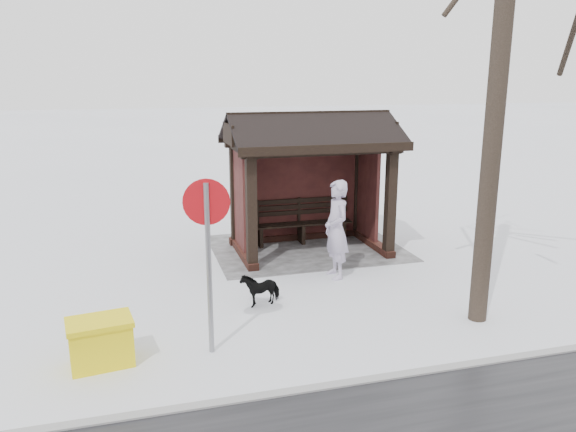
# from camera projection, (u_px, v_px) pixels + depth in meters

# --- Properties ---
(ground) EXTENTS (120.00, 120.00, 0.00)m
(ground) POSITION_uv_depth(u_px,v_px,m) (309.00, 251.00, 12.59)
(ground) COLOR silver
(ground) RESTS_ON ground
(kerb) EXTENTS (120.00, 0.15, 0.06)m
(kerb) POSITION_uv_depth(u_px,v_px,m) (435.00, 370.00, 7.45)
(kerb) COLOR gray
(kerb) RESTS_ON ground
(trampled_patch) EXTENTS (4.20, 3.20, 0.02)m
(trampled_patch) POSITION_uv_depth(u_px,v_px,m) (307.00, 248.00, 12.78)
(trampled_patch) COLOR #96969C
(trampled_patch) RESTS_ON ground
(bus_shelter) EXTENTS (3.60, 2.40, 3.09)m
(bus_shelter) POSITION_uv_depth(u_px,v_px,m) (308.00, 154.00, 12.21)
(bus_shelter) COLOR #3B1D15
(bus_shelter) RESTS_ON ground
(pedestrian) EXTENTS (0.49, 0.72, 1.91)m
(pedestrian) POSITION_uv_depth(u_px,v_px,m) (336.00, 229.00, 10.73)
(pedestrian) COLOR #B0A4C0
(pedestrian) RESTS_ON ground
(dog) EXTENTS (0.72, 0.46, 0.56)m
(dog) POSITION_uv_depth(u_px,v_px,m) (260.00, 288.00, 9.60)
(dog) COLOR black
(dog) RESTS_ON ground
(grit_bin) EXTENTS (0.93, 0.70, 0.65)m
(grit_bin) POSITION_uv_depth(u_px,v_px,m) (101.00, 342.00, 7.55)
(grit_bin) COLOR yellow
(grit_bin) RESTS_ON ground
(road_sign) EXTENTS (0.63, 0.14, 2.50)m
(road_sign) POSITION_uv_depth(u_px,v_px,m) (207.00, 230.00, 7.57)
(road_sign) COLOR gray
(road_sign) RESTS_ON ground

